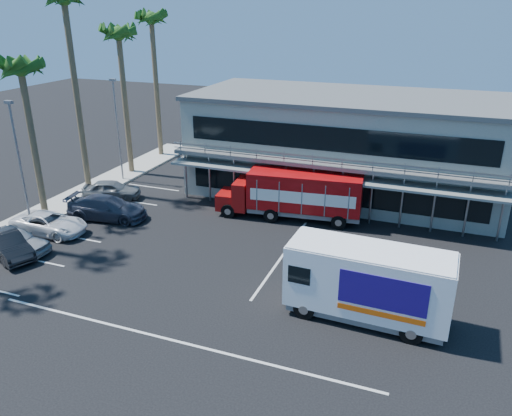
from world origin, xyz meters
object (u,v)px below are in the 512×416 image
(white_van, at_px, (368,282))
(parked_car_a, at_px, (14,241))
(red_truck, at_px, (295,194))
(parked_car_b, at_px, (7,245))

(white_van, bearing_deg, parked_car_a, -176.45)
(red_truck, relative_size, parked_car_b, 2.25)
(white_van, xyz_separation_m, parked_car_a, (-19.86, -0.55, -1.11))
(red_truck, xyz_separation_m, parked_car_b, (-13.56, -10.93, -1.05))
(white_van, relative_size, parked_car_b, 1.67)
(parked_car_b, bearing_deg, white_van, -62.98)
(red_truck, bearing_deg, parked_car_b, -147.30)
(white_van, distance_m, parked_car_a, 19.89)
(parked_car_a, distance_m, parked_car_b, 0.50)
(parked_car_a, xyz_separation_m, parked_car_b, (0.00, -0.50, -0.02))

